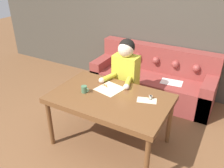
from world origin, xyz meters
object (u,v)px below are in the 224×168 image
Objects in this scene: scissors at (106,86)px; thread_spool at (151,97)px; couch at (153,80)px; person at (125,80)px; mug at (84,89)px; dining_table at (110,101)px.

scissors is 4.60× the size of thread_spool.
couch is at bearing 108.26° from thread_spool.
person is (-0.14, -0.85, 0.34)m from couch.
thread_spool is (0.56, -0.44, 0.09)m from person.
dining_table is at bearing 11.48° from mug.
person is 11.44× the size of mug.
couch is 1.43m from thread_spool.
mug is (-0.17, -0.27, 0.04)m from scissors.
dining_table is 0.36m from mug.
dining_table is at bearing -157.57° from thread_spool.
couch is 47.60× the size of thread_spool.
person reaches higher than scissors.
scissors is (-0.17, 0.20, 0.07)m from dining_table.
mug is (-0.38, -1.55, 0.46)m from couch.
scissors is at bearing -99.25° from couch.
scissors is (-0.21, -1.28, 0.42)m from couch.
mug is at bearing -108.94° from person.
mug is 2.51× the size of thread_spool.
couch reaches higher than dining_table.
couch is 10.35× the size of scissors.
couch is 0.93m from person.
scissors is at bearing 178.97° from thread_spool.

